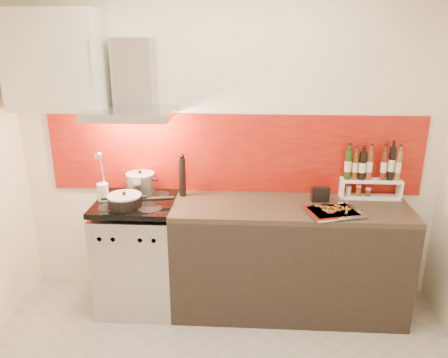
# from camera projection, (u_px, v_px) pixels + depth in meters

# --- Properties ---
(back_wall) EXTENTS (3.40, 0.02, 2.60)m
(back_wall) POSITION_uv_depth(u_px,v_px,m) (227.00, 144.00, 3.50)
(back_wall) COLOR silver
(back_wall) RESTS_ON ground
(backsplash) EXTENTS (3.00, 0.02, 0.64)m
(backsplash) POSITION_uv_depth(u_px,v_px,m) (234.00, 154.00, 3.51)
(backsplash) COLOR maroon
(backsplash) RESTS_ON back_wall
(range_stove) EXTENTS (0.60, 0.60, 0.91)m
(range_stove) POSITION_uv_depth(u_px,v_px,m) (139.00, 255.00, 3.52)
(range_stove) COLOR #B7B7BA
(range_stove) RESTS_ON ground
(counter) EXTENTS (1.80, 0.60, 0.90)m
(counter) POSITION_uv_depth(u_px,v_px,m) (288.00, 258.00, 3.46)
(counter) COLOR black
(counter) RESTS_ON ground
(range_hood) EXTENTS (0.62, 0.50, 0.61)m
(range_hood) POSITION_uv_depth(u_px,v_px,m) (133.00, 89.00, 3.24)
(range_hood) COLOR #B7B7BA
(range_hood) RESTS_ON back_wall
(upper_cabinet) EXTENTS (0.70, 0.35, 0.72)m
(upper_cabinet) POSITION_uv_depth(u_px,v_px,m) (56.00, 61.00, 3.20)
(upper_cabinet) COLOR beige
(upper_cabinet) RESTS_ON back_wall
(stock_pot) EXTENTS (0.23, 0.23, 0.20)m
(stock_pot) POSITION_uv_depth(u_px,v_px,m) (141.00, 183.00, 3.51)
(stock_pot) COLOR #B7B7BA
(stock_pot) RESTS_ON range_stove
(saute_pan) EXTENTS (0.49, 0.26, 0.12)m
(saute_pan) POSITION_uv_depth(u_px,v_px,m) (126.00, 201.00, 3.25)
(saute_pan) COLOR black
(saute_pan) RESTS_ON range_stove
(utensil_jar) EXTENTS (0.09, 0.13, 0.41)m
(utensil_jar) POSITION_uv_depth(u_px,v_px,m) (102.00, 187.00, 3.34)
(utensil_jar) COLOR silver
(utensil_jar) RESTS_ON range_stove
(pepper_mill) EXTENTS (0.05, 0.05, 0.35)m
(pepper_mill) POSITION_uv_depth(u_px,v_px,m) (182.00, 176.00, 3.45)
(pepper_mill) COLOR black
(pepper_mill) RESTS_ON counter
(step_shelf) EXTENTS (0.47, 0.13, 0.42)m
(step_shelf) POSITION_uv_depth(u_px,v_px,m) (371.00, 175.00, 3.40)
(step_shelf) COLOR white
(step_shelf) RESTS_ON counter
(caddy_box) EXTENTS (0.14, 0.07, 0.12)m
(caddy_box) POSITION_uv_depth(u_px,v_px,m) (320.00, 194.00, 3.37)
(caddy_box) COLOR black
(caddy_box) RESTS_ON counter
(baking_tray) EXTENTS (0.44, 0.39, 0.03)m
(baking_tray) POSITION_uv_depth(u_px,v_px,m) (333.00, 212.00, 3.15)
(baking_tray) COLOR silver
(baking_tray) RESTS_ON counter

